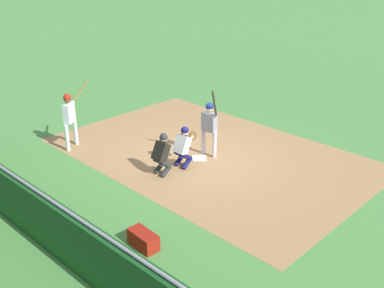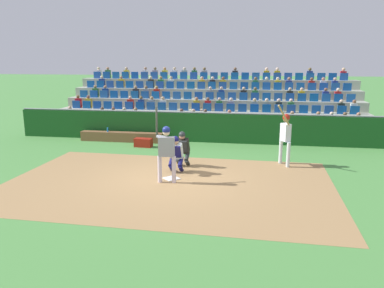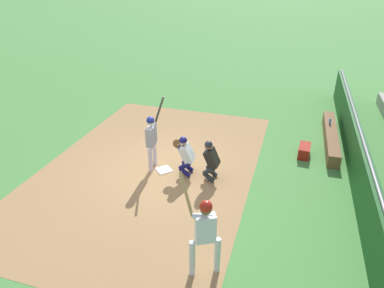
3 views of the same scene
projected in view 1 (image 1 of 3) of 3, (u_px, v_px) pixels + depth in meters
The scene contains 11 objects.
ground_plane at pixel (199, 159), 14.49m from camera, with size 160.00×160.00×0.00m, color #4B8C42.
infield_dirt_patch at pixel (210, 154), 14.82m from camera, with size 9.96×6.50×0.01m, color #A27C4F.
home_plate_marker at pixel (199, 158), 14.48m from camera, with size 0.44×0.44×0.02m, color white.
batter_at_plate at pixel (209, 123), 14.26m from camera, with size 0.70×0.47×2.30m.
catcher_crouching at pixel (184, 145), 13.72m from camera, with size 0.46×0.71×1.28m.
home_plate_umpire at pixel (162, 152), 13.25m from camera, with size 0.48×0.48×1.29m.
dugout_wall at pixel (30, 210), 10.44m from camera, with size 17.38×0.24×1.39m.
dugout_bench at pixel (152, 286), 8.78m from camera, with size 3.89×0.40×0.44m, color brown.
water_bottle_on_bench at pixel (178, 288), 8.27m from camera, with size 0.07×0.07×0.21m, color blue.
equipment_duffel_bag at pixel (143, 240), 10.22m from camera, with size 0.75×0.36×0.38m, color maroon.
on_deck_batter at pixel (70, 114), 14.82m from camera, with size 0.57×0.98×2.24m.
Camera 1 is at (8.83, -9.66, 6.23)m, focal length 43.11 mm.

